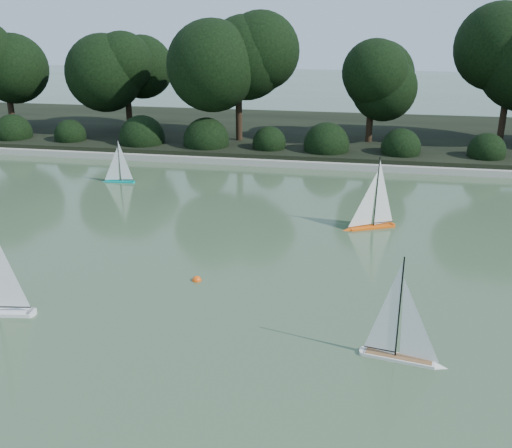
% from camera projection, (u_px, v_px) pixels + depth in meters
% --- Properties ---
extents(ground, '(80.00, 80.00, 0.00)m').
position_uv_depth(ground, '(287.00, 338.00, 7.46)').
color(ground, '#2E4529').
rests_on(ground, ground).
extents(pond_coping, '(40.00, 0.35, 0.18)m').
position_uv_depth(pond_coping, '(331.00, 165.00, 15.74)').
color(pond_coping, gray).
rests_on(pond_coping, ground).
extents(far_bank, '(40.00, 8.00, 0.30)m').
position_uv_depth(far_bank, '(338.00, 135.00, 19.41)').
color(far_bank, black).
rests_on(far_bank, ground).
extents(tree_line, '(26.31, 3.93, 4.39)m').
position_uv_depth(tree_line, '(382.00, 64.00, 16.89)').
color(tree_line, black).
rests_on(tree_line, ground).
extents(shrub_hedge, '(29.10, 1.10, 1.10)m').
position_uv_depth(shrub_hedge, '(333.00, 146.00, 16.44)').
color(shrub_hedge, black).
rests_on(shrub_hedge, ground).
extents(sailboat_white_b, '(1.08, 0.34, 1.47)m').
position_uv_depth(sailboat_white_b, '(407.00, 345.00, 6.90)').
color(sailboat_white_b, silver).
rests_on(sailboat_white_b, ground).
extents(sailboat_orange, '(1.08, 0.63, 1.55)m').
position_uv_depth(sailboat_orange, '(368.00, 217.00, 11.24)').
color(sailboat_orange, '#FA590C').
rests_on(sailboat_orange, ground).
extents(sailboat_teal, '(0.89, 0.20, 1.21)m').
position_uv_depth(sailboat_teal, '(117.00, 175.00, 14.41)').
color(sailboat_teal, '#03968E').
rests_on(sailboat_teal, ground).
extents(race_buoy, '(0.15, 0.15, 0.15)m').
position_uv_depth(race_buoy, '(197.00, 280.00, 9.09)').
color(race_buoy, '#EE510C').
rests_on(race_buoy, ground).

